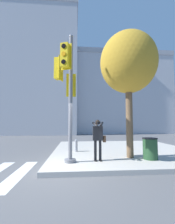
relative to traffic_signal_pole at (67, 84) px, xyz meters
name	(u,v)px	position (x,y,z in m)	size (l,w,h in m)	color
ground_plane	(55,173)	(-0.33, -0.72, -3.32)	(160.00, 160.00, 0.00)	#5B5B5E
sidewalk_corner	(122,150)	(3.17, 2.78, -3.23)	(8.00, 8.00, 0.17)	#BCB7AD
traffic_signal_pole	(67,84)	(0.00, 0.00, 0.00)	(0.94, 1.43, 5.23)	slate
person_photographer	(98,136)	(1.29, 0.11, -2.15)	(0.58, 0.54, 1.67)	black
street_tree	(128,63)	(2.80, 0.56, 1.18)	(2.62, 2.62, 5.81)	brown
fire_hydrant	(76,145)	(0.39, 2.21, -2.82)	(0.17, 0.23, 0.65)	#99999E
trash_bin	(150,148)	(3.55, 0.17, -2.69)	(0.63, 0.63, 0.90)	#234728
building_left	(37,76)	(-6.76, 21.72, 7.16)	(14.88, 12.90, 20.94)	#BCBCC1
building_right	(115,97)	(8.21, 22.59, 3.70)	(17.48, 11.09, 14.01)	#BCBCC1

